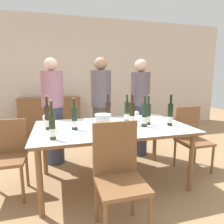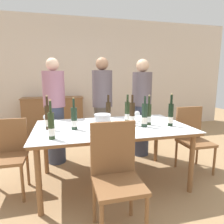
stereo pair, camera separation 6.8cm
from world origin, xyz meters
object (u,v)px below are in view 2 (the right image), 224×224
(wine_bottle_3, at_px, (132,115))
(person_guest_right, at_px, (141,108))
(wine_glass_1, at_px, (46,117))
(wine_glass_2, at_px, (137,114))
(wine_bottle_5, at_px, (48,118))
(person_host, at_px, (55,112))
(sideboard_cabinet, at_px, (54,116))
(wine_glass_0, at_px, (99,117))
(wine_bottle_7, at_px, (145,116))
(chair_right_end, at_px, (192,135))
(wine_bottle_6, at_px, (171,115))
(wine_bottle_8, at_px, (51,126))
(wine_bottle_1, at_px, (108,113))
(chair_near_front, at_px, (116,170))
(dining_table, at_px, (112,131))
(chair_left_end, at_px, (8,151))
(wine_bottle_4, at_px, (74,119))
(ice_bucket, at_px, (102,121))
(wine_bottle_0, at_px, (149,115))
(wine_bottle_2, at_px, (127,112))
(person_guest_left, at_px, (102,109))

(wine_bottle_3, relative_size, person_guest_right, 0.24)
(wine_glass_1, relative_size, wine_glass_2, 0.94)
(wine_bottle_3, height_order, person_guest_right, person_guest_right)
(wine_bottle_5, relative_size, person_host, 0.25)
(sideboard_cabinet, relative_size, wine_glass_0, 9.22)
(wine_bottle_7, relative_size, chair_right_end, 0.41)
(wine_bottle_6, bearing_deg, wine_bottle_3, 161.13)
(wine_bottle_7, distance_m, wine_bottle_8, 1.12)
(wine_bottle_7, relative_size, wine_bottle_8, 0.95)
(wine_bottle_1, distance_m, chair_right_end, 1.31)
(wine_bottle_3, relative_size, chair_near_front, 0.40)
(dining_table, relative_size, chair_near_front, 1.95)
(wine_bottle_6, height_order, wine_glass_0, wine_bottle_6)
(dining_table, xyz_separation_m, chair_left_end, (-1.25, 0.08, -0.19))
(wine_bottle_1, height_order, person_host, person_host)
(wine_bottle_3, distance_m, wine_bottle_6, 0.48)
(wine_bottle_5, xyz_separation_m, wine_bottle_6, (1.49, -0.21, 0.00))
(wine_bottle_3, relative_size, wine_bottle_4, 1.02)
(wine_bottle_4, xyz_separation_m, wine_bottle_6, (1.19, -0.13, 0.01))
(wine_bottle_3, bearing_deg, wine_bottle_4, -177.69)
(sideboard_cabinet, height_order, chair_right_end, chair_right_end)
(dining_table, xyz_separation_m, wine_bottle_4, (-0.47, -0.05, 0.19))
(wine_glass_0, xyz_separation_m, wine_glass_1, (-0.67, 0.20, -0.01))
(chair_right_end, bearing_deg, person_guest_right, 126.39)
(sideboard_cabinet, xyz_separation_m, ice_bucket, (0.67, -2.65, 0.41))
(wine_bottle_4, height_order, person_host, person_host)
(chair_left_end, xyz_separation_m, person_guest_right, (1.97, 0.71, 0.32))
(wine_bottle_0, bearing_deg, wine_bottle_4, 179.95)
(wine_bottle_3, xyz_separation_m, chair_left_end, (-1.51, 0.10, -0.39))
(wine_glass_1, bearing_deg, ice_bucket, -32.67)
(chair_near_front, bearing_deg, wine_bottle_5, 126.87)
(chair_near_front, bearing_deg, wine_bottle_2, 66.06)
(wine_bottle_0, bearing_deg, sideboard_cabinet, 116.64)
(wine_bottle_6, height_order, wine_glass_1, wine_bottle_6)
(wine_bottle_3, relative_size, wine_glass_0, 2.56)
(wine_bottle_5, bearing_deg, person_host, 86.11)
(wine_glass_2, relative_size, chair_near_front, 0.15)
(dining_table, height_order, wine_bottle_8, wine_bottle_8)
(wine_bottle_0, relative_size, chair_near_front, 0.40)
(wine_bottle_6, relative_size, person_guest_right, 0.25)
(wine_bottle_2, xyz_separation_m, wine_bottle_3, (0.00, -0.18, 0.01))
(dining_table, distance_m, wine_bottle_8, 0.83)
(wine_bottle_0, xyz_separation_m, chair_right_end, (0.77, 0.14, -0.36))
(wine_bottle_0, height_order, wine_glass_0, wine_bottle_0)
(ice_bucket, distance_m, wine_bottle_3, 0.42)
(wine_bottle_5, bearing_deg, sideboard_cabinet, 91.01)
(wine_bottle_0, relative_size, wine_bottle_6, 0.94)
(person_guest_left, relative_size, person_guest_right, 1.01)
(wine_bottle_5, xyz_separation_m, wine_glass_2, (1.18, 0.15, -0.04))
(wine_glass_0, relative_size, wine_glass_1, 1.11)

